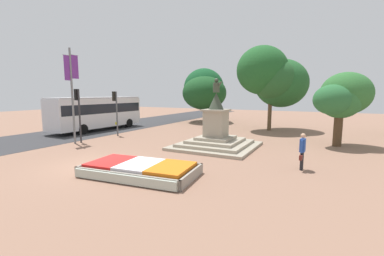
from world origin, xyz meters
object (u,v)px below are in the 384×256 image
at_px(city_bus, 97,111).
at_px(pedestrian_with_handbag, 302,149).
at_px(flower_planter, 140,170).
at_px(statue_monument, 216,136).
at_px(traffic_light_mid_block, 78,105).
at_px(banner_pole, 72,91).
at_px(traffic_light_far_corner, 116,105).

relative_size(city_bus, pedestrian_with_handbag, 5.49).
bearing_deg(flower_planter, statue_monument, 84.64).
relative_size(flower_planter, pedestrian_with_handbag, 3.00).
xyz_separation_m(traffic_light_mid_block, city_bus, (-3.96, 5.29, -0.86)).
bearing_deg(banner_pole, pedestrian_with_handbag, 2.14).
bearing_deg(banner_pole, traffic_light_far_corner, 87.93).
distance_m(city_bus, pedestrian_with_handbag, 19.67).
relative_size(statue_monument, pedestrian_with_handbag, 2.95).
bearing_deg(pedestrian_with_handbag, statue_monument, 152.26).
bearing_deg(pedestrian_with_handbag, flower_planter, -146.17).
relative_size(traffic_light_far_corner, banner_pole, 0.56).
bearing_deg(city_bus, traffic_light_far_corner, -23.02).
bearing_deg(pedestrian_with_handbag, traffic_light_far_corner, 167.00).
height_order(statue_monument, city_bus, statue_monument).
bearing_deg(traffic_light_far_corner, traffic_light_mid_block, -92.91).
xyz_separation_m(traffic_light_far_corner, city_bus, (-4.14, 1.76, -0.72)).
bearing_deg(traffic_light_mid_block, flower_planter, -24.63).
height_order(flower_planter, pedestrian_with_handbag, pedestrian_with_handbag).
distance_m(banner_pole, pedestrian_with_handbag, 15.22).
distance_m(traffic_light_mid_block, pedestrian_with_handbag, 15.09).
bearing_deg(traffic_light_mid_block, traffic_light_far_corner, 87.09).
distance_m(statue_monument, traffic_light_far_corner, 9.47).
xyz_separation_m(traffic_light_far_corner, pedestrian_with_handbag, (14.81, -3.42, -1.58)).
distance_m(traffic_light_far_corner, banner_pole, 4.15).
relative_size(traffic_light_far_corner, pedestrian_with_handbag, 2.15).
bearing_deg(traffic_light_far_corner, pedestrian_with_handbag, -13.00).
xyz_separation_m(flower_planter, banner_pole, (-8.77, 3.59, 3.49)).
height_order(city_bus, pedestrian_with_handbag, city_bus).
height_order(traffic_light_mid_block, pedestrian_with_handbag, traffic_light_mid_block).
xyz_separation_m(flower_planter, statue_monument, (0.66, 7.05, 0.54)).
xyz_separation_m(statue_monument, traffic_light_mid_block, (-9.47, -3.01, 1.91)).
bearing_deg(city_bus, statue_monument, -9.61).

